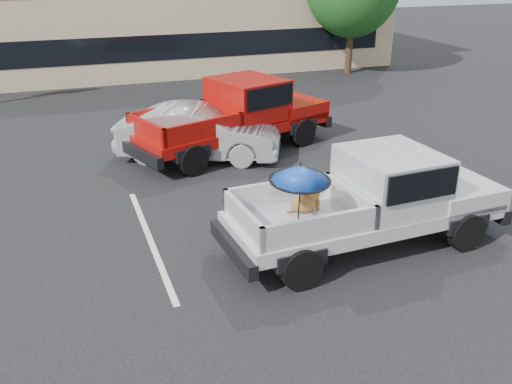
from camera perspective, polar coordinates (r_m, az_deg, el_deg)
ground at (r=10.94m, az=7.13°, el=-6.92°), size 90.00×90.00×0.00m
stripe_left at (r=11.81m, az=-10.53°, el=-4.74°), size 0.12×5.00×0.01m
stripe_right at (r=13.89m, az=14.58°, el=-0.76°), size 0.12×5.00×0.01m
silver_pickup at (r=11.35m, az=12.19°, el=-0.22°), size 5.79×2.35×2.06m
red_pickup at (r=16.80m, az=-1.36°, el=8.11°), size 6.52×4.04×2.03m
silver_sedan at (r=16.03m, az=-5.78°, el=5.90°), size 4.76×3.33×1.49m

